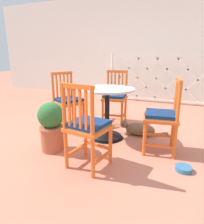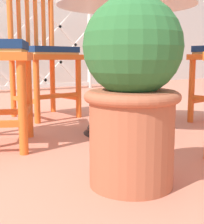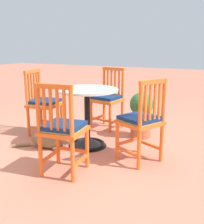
{
  "view_description": "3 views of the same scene",
  "coord_description": "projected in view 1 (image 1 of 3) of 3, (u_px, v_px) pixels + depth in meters",
  "views": [
    {
      "loc": [
        1.15,
        -2.59,
        1.16
      ],
      "look_at": [
        0.1,
        -0.11,
        0.41
      ],
      "focal_mm": 32.41,
      "sensor_mm": 36.0,
      "label": 1
    },
    {
      "loc": [
        -1.04,
        -1.49,
        0.42
      ],
      "look_at": [
        0.0,
        0.01,
        0.13
      ],
      "focal_mm": 53.41,
      "sensor_mm": 36.0,
      "label": 2
    },
    {
      "loc": [
        -1.47,
        2.87,
        1.25
      ],
      "look_at": [
        0.01,
        -0.15,
        0.43
      ],
      "focal_mm": 44.32,
      "sensor_mm": 36.0,
      "label": 3
    }
  ],
  "objects": [
    {
      "name": "orange_chair_tucked_in",
      "position": [
        68.0,
        102.0,
        3.26
      ],
      "size": [
        0.54,
        0.54,
        0.91
      ],
      "color": "orange",
      "rests_on": "ground_plane"
    },
    {
      "name": "orange_chair_by_planter",
      "position": [
        87.0,
        127.0,
        2.09
      ],
      "size": [
        0.46,
        0.46,
        0.91
      ],
      "color": "orange",
      "rests_on": "ground_plane"
    },
    {
      "name": "building_wall_backdrop",
      "position": [
        146.0,
        47.0,
        5.56
      ],
      "size": [
        10.0,
        0.2,
        2.8
      ],
      "primitive_type": "cube",
      "color": "silver",
      "rests_on": "ground_plane"
    },
    {
      "name": "cafe_table",
      "position": [
        107.0,
        119.0,
        2.9
      ],
      "size": [
        0.76,
        0.76,
        0.73
      ],
      "color": "black",
      "rests_on": "ground_plane"
    },
    {
      "name": "tabby_cat",
      "position": [
        137.0,
        129.0,
        3.05
      ],
      "size": [
        0.72,
        0.32,
        0.23
      ],
      "color": "brown",
      "rests_on": "ground_plane"
    },
    {
      "name": "ground_plane",
      "position": [
        99.0,
        136.0,
        3.04
      ],
      "size": [
        24.0,
        24.0,
        0.0
      ],
      "primitive_type": "plane",
      "color": "#C6755B"
    },
    {
      "name": "terracotta_planter",
      "position": [
        51.0,
        125.0,
        2.5
      ],
      "size": [
        0.32,
        0.32,
        0.62
      ],
      "color": "#B25B3D",
      "rests_on": "ground_plane"
    },
    {
      "name": "orange_chair_facing_out",
      "position": [
        115.0,
        97.0,
        3.58
      ],
      "size": [
        0.44,
        0.44,
        0.91
      ],
      "color": "orange",
      "rests_on": "ground_plane"
    },
    {
      "name": "lattice_fence_panel",
      "position": [
        156.0,
        78.0,
        5.07
      ],
      "size": [
        3.01,
        0.06,
        1.23
      ],
      "color": "silver",
      "rests_on": "ground_plane"
    },
    {
      "name": "pet_water_bowl",
      "position": [
        183.0,
        169.0,
        2.11
      ],
      "size": [
        0.17,
        0.17,
        0.05
      ],
      "primitive_type": "cylinder",
      "color": "teal",
      "rests_on": "ground_plane"
    },
    {
      "name": "orange_chair_near_fence",
      "position": [
        163.0,
        117.0,
        2.44
      ],
      "size": [
        0.45,
        0.45,
        0.91
      ],
      "color": "orange",
      "rests_on": "ground_plane"
    }
  ]
}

